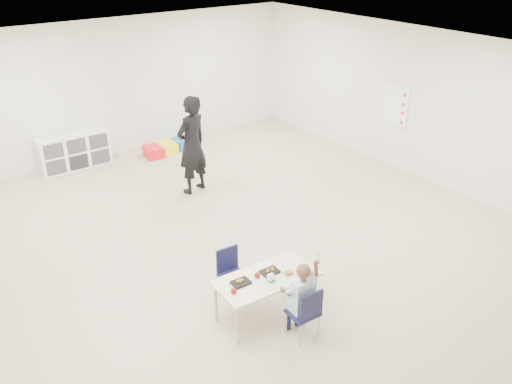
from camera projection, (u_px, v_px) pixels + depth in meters
room at (248, 153)px, 7.90m from camera, size 9.00×9.02×2.80m
table at (266, 296)px, 6.64m from camera, size 1.29×0.70×0.57m
chair_near at (303, 311)px, 6.29m from camera, size 0.35×0.33×0.69m
chair_far at (233, 275)px, 6.94m from camera, size 0.35×0.33×0.69m
child at (303, 298)px, 6.20m from camera, size 0.49×0.49×1.09m
lunch_tray_near at (270, 272)px, 6.59m from camera, size 0.23×0.17×0.03m
lunch_tray_far at (241, 283)px, 6.39m from camera, size 0.23×0.17×0.03m
milk_carton at (271, 278)px, 6.41m from camera, size 0.07×0.07×0.10m
bread_roll at (289, 271)px, 6.57m from camera, size 0.09×0.09×0.07m
apple_near at (257, 275)px, 6.49m from camera, size 0.07×0.07×0.07m
apple_far at (234, 291)px, 6.21m from camera, size 0.07×0.07×0.07m
cubby_shelf at (74, 151)px, 10.80m from camera, size 1.40×0.40×0.70m
rules_poster at (395, 105)px, 10.54m from camera, size 0.02×0.60×0.80m
adult at (192, 145)px, 9.59m from camera, size 0.74×0.59×1.79m
bin_red at (154, 152)px, 11.43m from camera, size 0.40×0.49×0.22m
bin_yellow at (166, 148)px, 11.63m from camera, size 0.38×0.48×0.23m
bin_blue at (180, 143)px, 11.89m from camera, size 0.41×0.48×0.20m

